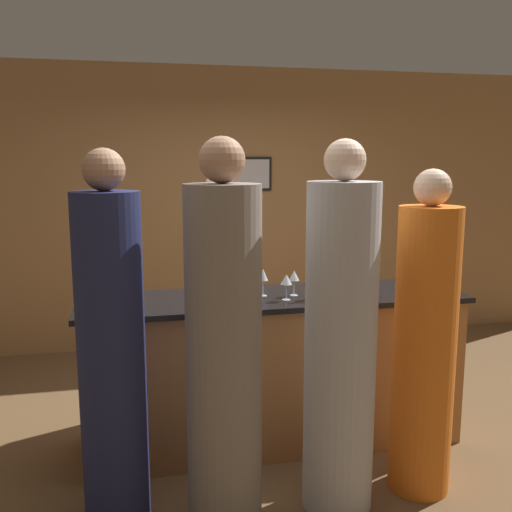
# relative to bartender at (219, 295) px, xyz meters

# --- Properties ---
(ground_plane) EXTENTS (14.00, 14.00, 0.00)m
(ground_plane) POSITION_rel_bartender_xyz_m (0.25, -0.79, -0.85)
(ground_plane) COLOR brown
(back_wall) EXTENTS (8.00, 0.08, 2.80)m
(back_wall) POSITION_rel_bartender_xyz_m (0.25, 1.43, 0.56)
(back_wall) COLOR #A37547
(back_wall) RESTS_ON ground_plane
(bar_counter) EXTENTS (2.51, 0.67, 1.01)m
(bar_counter) POSITION_rel_bartender_xyz_m (0.25, -0.79, -0.34)
(bar_counter) COLOR #996638
(bar_counter) RESTS_ON ground_plane
(bartender) EXTENTS (0.29, 0.29, 1.79)m
(bartender) POSITION_rel_bartender_xyz_m (0.00, 0.00, 0.00)
(bartender) COLOR silver
(bartender) RESTS_ON ground_plane
(guest_0) EXTENTS (0.35, 0.35, 1.85)m
(guest_0) POSITION_rel_bartender_xyz_m (0.94, -1.50, 0.01)
(guest_0) COLOR orange
(guest_0) RESTS_ON ground_plane
(guest_1) EXTENTS (0.39, 0.39, 2.00)m
(guest_1) POSITION_rel_bartender_xyz_m (-0.21, -1.57, 0.09)
(guest_1) COLOR gray
(guest_1) RESTS_ON ground_plane
(guest_2) EXTENTS (0.34, 0.34, 1.95)m
(guest_2) POSITION_rel_bartender_xyz_m (-0.76, -1.48, 0.07)
(guest_2) COLOR #1E234C
(guest_2) RESTS_ON ground_plane
(guest_3) EXTENTS (0.38, 0.38, 2.00)m
(guest_3) POSITION_rel_bartender_xyz_m (0.42, -1.56, 0.08)
(guest_3) COLOR #B2B2B7
(guest_3) RESTS_ON ground_plane
(wine_bottle_0) EXTENTS (0.07, 0.07, 0.31)m
(wine_bottle_0) POSITION_rel_bartender_xyz_m (0.57, -0.90, 0.29)
(wine_bottle_0) COLOR black
(wine_bottle_0) RESTS_ON bar_counter
(wine_bottle_1) EXTENTS (0.07, 0.07, 0.28)m
(wine_bottle_1) POSITION_rel_bartender_xyz_m (0.77, -0.88, 0.28)
(wine_bottle_1) COLOR #19381E
(wine_bottle_1) RESTS_ON bar_counter
(ice_bucket) EXTENTS (0.20, 0.20, 0.16)m
(ice_bucket) POSITION_rel_bartender_xyz_m (-0.77, -0.71, 0.25)
(ice_bucket) COLOR #9E9993
(ice_bucket) RESTS_ON bar_counter
(wine_glass_0) EXTENTS (0.06, 0.06, 0.16)m
(wine_glass_0) POSITION_rel_bartender_xyz_m (-0.01, -0.93, 0.29)
(wine_glass_0) COLOR silver
(wine_glass_0) RESTS_ON bar_counter
(wine_glass_1) EXTENTS (0.07, 0.07, 0.17)m
(wine_glass_1) POSITION_rel_bartender_xyz_m (0.29, -0.92, 0.30)
(wine_glass_1) COLOR silver
(wine_glass_1) RESTS_ON bar_counter
(wine_glass_2) EXTENTS (0.07, 0.07, 0.18)m
(wine_glass_2) POSITION_rel_bartender_xyz_m (0.18, -0.79, 0.31)
(wine_glass_2) COLOR silver
(wine_glass_2) RESTS_ON bar_counter
(wine_glass_3) EXTENTS (0.07, 0.07, 0.17)m
(wine_glass_3) POSITION_rel_bartender_xyz_m (0.38, -0.82, 0.30)
(wine_glass_3) COLOR silver
(wine_glass_3) RESTS_ON bar_counter
(wine_glass_4) EXTENTS (0.06, 0.06, 0.15)m
(wine_glass_4) POSITION_rel_bartender_xyz_m (0.77, -1.00, 0.28)
(wine_glass_4) COLOR silver
(wine_glass_4) RESTS_ON bar_counter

